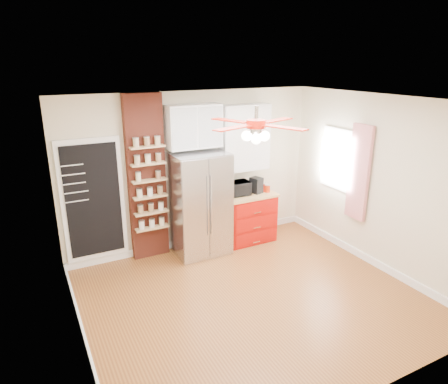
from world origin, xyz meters
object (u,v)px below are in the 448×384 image
toaster_oven (237,188)px  coffee_maker (256,185)px  ceiling_fan (256,124)px  fridge (200,204)px  red_cabinet (248,217)px  pantry_jar_oats (138,177)px  canister_left (267,189)px

toaster_oven → coffee_maker: coffee_maker is taller
coffee_maker → ceiling_fan: bearing=-140.4°
toaster_oven → coffee_maker: 0.38m
fridge → red_cabinet: (0.97, 0.05, -0.42)m
toaster_oven → red_cabinet: bearing=-0.2°
pantry_jar_oats → red_cabinet: bearing=-2.9°
red_cabinet → fridge: bearing=-177.0°
fridge → ceiling_fan: (0.05, -1.63, 1.55)m
ceiling_fan → pantry_jar_oats: bearing=119.8°
fridge → coffee_maker: size_ratio=6.22×
toaster_oven → canister_left: toaster_oven is taller
canister_left → ceiling_fan: bearing=-128.5°
canister_left → fridge: bearing=178.0°
toaster_oven → pantry_jar_oats: pantry_jar_oats is taller
fridge → red_cabinet: size_ratio=1.86×
red_cabinet → toaster_oven: (-0.23, 0.01, 0.57)m
fridge → pantry_jar_oats: size_ratio=12.95×
fridge → pantry_jar_oats: (-0.97, 0.15, 0.57)m
red_cabinet → coffee_maker: bearing=-12.1°
fridge → canister_left: bearing=-2.0°
toaster_oven → ceiling_fan: bearing=-109.1°
ceiling_fan → coffee_maker: ceiling_fan is taller
red_cabinet → pantry_jar_oats: size_ratio=6.95×
fridge → canister_left: fridge is taller
red_cabinet → toaster_oven: 0.62m
ceiling_fan → pantry_jar_oats: ceiling_fan is taller
fridge → ceiling_fan: 2.25m
toaster_oven → pantry_jar_oats: bearing=-179.8°
coffee_maker → canister_left: coffee_maker is taller
coffee_maker → canister_left: bearing=-35.6°
red_cabinet → pantry_jar_oats: (-1.94, 0.10, 0.99)m
coffee_maker → pantry_jar_oats: (-2.08, 0.13, 0.40)m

